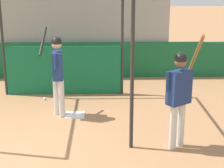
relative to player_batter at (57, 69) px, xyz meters
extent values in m
plane|color=#A8754C|center=(-0.77, -2.07, -1.10)|extent=(60.00, 60.00, 0.00)
cube|color=#196038|center=(-0.77, 3.20, -0.55)|extent=(24.00, 0.12, 1.09)
cube|color=#9E9E99|center=(-0.77, 4.86, 0.27)|extent=(7.60, 3.20, 2.74)
cube|color=#1E6B3D|center=(-2.15, 3.66, 0.04)|extent=(0.45, 0.40, 0.10)
cube|color=#1E6B3D|center=(-2.15, 3.84, 0.27)|extent=(0.45, 0.06, 0.40)
cube|color=#1E6B3D|center=(-1.60, 3.66, 0.04)|extent=(0.45, 0.40, 0.10)
cube|color=#1E6B3D|center=(-1.60, 3.84, 0.27)|extent=(0.45, 0.06, 0.40)
cube|color=#1E6B3D|center=(-1.05, 3.66, 0.04)|extent=(0.45, 0.40, 0.10)
cube|color=#1E6B3D|center=(-1.05, 3.84, 0.27)|extent=(0.45, 0.06, 0.40)
cube|color=#1E6B3D|center=(-0.50, 3.66, 0.04)|extent=(0.45, 0.40, 0.10)
cube|color=#1E6B3D|center=(-0.50, 3.84, 0.27)|extent=(0.45, 0.06, 0.40)
cube|color=#1E6B3D|center=(0.05, 3.66, 0.04)|extent=(0.45, 0.40, 0.10)
cube|color=#1E6B3D|center=(0.05, 3.84, 0.27)|extent=(0.45, 0.06, 0.40)
cube|color=#1E6B3D|center=(0.60, 3.66, 0.04)|extent=(0.45, 0.40, 0.10)
cube|color=#1E6B3D|center=(0.60, 3.84, 0.27)|extent=(0.45, 0.06, 0.40)
cube|color=#1E6B3D|center=(1.15, 3.66, 0.04)|extent=(0.45, 0.40, 0.10)
cube|color=#1E6B3D|center=(1.15, 3.84, 0.27)|extent=(0.45, 0.06, 0.40)
cube|color=#1E6B3D|center=(1.70, 3.66, 0.04)|extent=(0.45, 0.40, 0.10)
cube|color=#1E6B3D|center=(1.70, 3.84, 0.27)|extent=(0.45, 0.06, 0.40)
cube|color=#1E6B3D|center=(2.25, 3.66, 0.04)|extent=(0.45, 0.40, 0.10)
cube|color=#1E6B3D|center=(2.25, 3.84, 0.27)|extent=(0.45, 0.06, 0.40)
cube|color=#1E6B3D|center=(-2.15, 4.46, 0.44)|extent=(0.45, 0.40, 0.10)
cube|color=#1E6B3D|center=(-2.15, 4.64, 0.67)|extent=(0.45, 0.06, 0.40)
cube|color=#1E6B3D|center=(-1.60, 4.46, 0.44)|extent=(0.45, 0.40, 0.10)
cube|color=#1E6B3D|center=(-1.60, 4.64, 0.67)|extent=(0.45, 0.06, 0.40)
cube|color=#1E6B3D|center=(-1.05, 4.46, 0.44)|extent=(0.45, 0.40, 0.10)
cube|color=#1E6B3D|center=(-1.05, 4.64, 0.67)|extent=(0.45, 0.06, 0.40)
cube|color=#1E6B3D|center=(-0.50, 4.46, 0.44)|extent=(0.45, 0.40, 0.10)
cube|color=#1E6B3D|center=(-0.50, 4.64, 0.67)|extent=(0.45, 0.06, 0.40)
cube|color=#1E6B3D|center=(0.05, 4.46, 0.44)|extent=(0.45, 0.40, 0.10)
cube|color=#1E6B3D|center=(0.05, 4.64, 0.67)|extent=(0.45, 0.06, 0.40)
cube|color=#1E6B3D|center=(0.60, 4.46, 0.44)|extent=(0.45, 0.40, 0.10)
cube|color=#1E6B3D|center=(0.60, 4.64, 0.67)|extent=(0.45, 0.06, 0.40)
cube|color=#1E6B3D|center=(1.15, 4.46, 0.44)|extent=(0.45, 0.40, 0.10)
cube|color=#1E6B3D|center=(1.15, 4.64, 0.67)|extent=(0.45, 0.06, 0.40)
cube|color=#1E6B3D|center=(1.70, 4.46, 0.44)|extent=(0.45, 0.40, 0.10)
cube|color=#1E6B3D|center=(1.70, 4.64, 0.67)|extent=(0.45, 0.06, 0.40)
cube|color=#1E6B3D|center=(2.25, 4.46, 0.44)|extent=(0.45, 0.40, 0.10)
cube|color=#1E6B3D|center=(2.25, 4.64, 0.67)|extent=(0.45, 0.06, 0.40)
cube|color=#1E6B3D|center=(-2.15, 5.26, 0.84)|extent=(0.45, 0.40, 0.10)
cube|color=#1E6B3D|center=(-2.15, 5.44, 1.07)|extent=(0.45, 0.06, 0.40)
cube|color=#1E6B3D|center=(-1.60, 5.26, 0.84)|extent=(0.45, 0.40, 0.10)
cube|color=#1E6B3D|center=(-1.60, 5.44, 1.07)|extent=(0.45, 0.06, 0.40)
cube|color=#1E6B3D|center=(-1.05, 5.26, 0.84)|extent=(0.45, 0.40, 0.10)
cube|color=#1E6B3D|center=(-1.05, 5.44, 1.07)|extent=(0.45, 0.06, 0.40)
cube|color=#1E6B3D|center=(-0.50, 5.26, 0.84)|extent=(0.45, 0.40, 0.10)
cube|color=#1E6B3D|center=(-0.50, 5.44, 1.07)|extent=(0.45, 0.06, 0.40)
cube|color=#1E6B3D|center=(0.05, 5.26, 0.84)|extent=(0.45, 0.40, 0.10)
cube|color=#1E6B3D|center=(0.05, 5.44, 1.07)|extent=(0.45, 0.06, 0.40)
cube|color=#1E6B3D|center=(0.60, 5.26, 0.84)|extent=(0.45, 0.40, 0.10)
cube|color=#1E6B3D|center=(0.60, 5.44, 1.07)|extent=(0.45, 0.06, 0.40)
cube|color=#1E6B3D|center=(1.15, 5.26, 0.84)|extent=(0.45, 0.40, 0.10)
cube|color=#1E6B3D|center=(1.15, 5.44, 1.07)|extent=(0.45, 0.06, 0.40)
cube|color=#1E6B3D|center=(1.70, 5.26, 0.84)|extent=(0.45, 0.40, 0.10)
cube|color=#1E6B3D|center=(1.70, 5.44, 1.07)|extent=(0.45, 0.06, 0.40)
cube|color=#1E6B3D|center=(2.25, 5.26, 0.84)|extent=(0.45, 0.40, 0.10)
cube|color=#1E6B3D|center=(2.25, 5.44, 1.07)|extent=(0.45, 0.06, 0.40)
cylinder|color=#282828|center=(1.52, -1.67, 0.33)|extent=(0.07, 0.07, 2.85)
cylinder|color=#282828|center=(-1.56, 1.55, 0.33)|extent=(0.07, 0.07, 2.85)
cylinder|color=#282828|center=(1.52, 1.55, 0.33)|extent=(0.07, 0.07, 2.85)
cube|color=#14663D|center=(-0.02, 1.53, -0.45)|extent=(3.00, 0.03, 1.30)
cube|color=white|center=(0.36, -0.01, -1.09)|extent=(0.44, 0.44, 0.02)
cylinder|color=silver|center=(0.08, -0.09, -0.66)|extent=(0.14, 0.14, 0.86)
cylinder|color=silver|center=(-0.06, 0.08, -0.66)|extent=(0.14, 0.14, 0.86)
cube|color=navy|center=(0.01, -0.01, 0.07)|extent=(0.26, 0.44, 0.61)
sphere|color=tan|center=(0.01, -0.01, 0.55)|extent=(0.22, 0.22, 0.22)
sphere|color=black|center=(0.01, -0.01, 0.60)|extent=(0.23, 0.23, 0.23)
cylinder|color=navy|center=(-0.01, -0.23, 0.21)|extent=(0.08, 0.08, 0.34)
cylinder|color=navy|center=(-0.05, 0.21, 0.21)|extent=(0.08, 0.08, 0.34)
cylinder|color=black|center=(-0.32, 0.21, 0.58)|extent=(0.12, 0.75, 0.55)
sphere|color=black|center=(0.04, 0.18, 0.33)|extent=(0.08, 0.08, 0.08)
cylinder|color=silver|center=(2.27, -1.75, -0.66)|extent=(0.18, 0.18, 0.86)
cylinder|color=silver|center=(2.44, -1.63, -0.66)|extent=(0.18, 0.18, 0.86)
cube|color=navy|center=(2.36, -1.69, 0.07)|extent=(0.49, 0.43, 0.61)
sphere|color=brown|center=(2.36, -1.69, 0.55)|extent=(0.22, 0.22, 0.22)
sphere|color=black|center=(2.36, -1.69, 0.60)|extent=(0.23, 0.23, 0.23)
cylinder|color=navy|center=(2.14, -1.79, 0.21)|extent=(0.10, 0.10, 0.34)
cylinder|color=navy|center=(2.53, -1.52, 0.21)|extent=(0.10, 0.10, 0.34)
cylinder|color=brown|center=(2.67, -1.49, 0.64)|extent=(0.15, 0.58, 0.79)
sphere|color=brown|center=(2.41, -1.53, 0.26)|extent=(0.08, 0.08, 0.08)
sphere|color=white|center=(-0.49, 1.07, -1.06)|extent=(0.07, 0.07, 0.07)
camera|label=1|loc=(0.99, -8.01, 2.05)|focal=60.00mm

